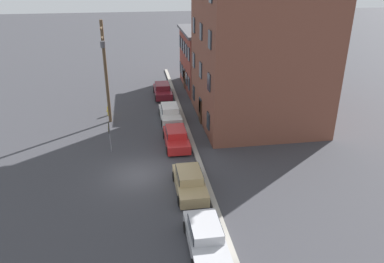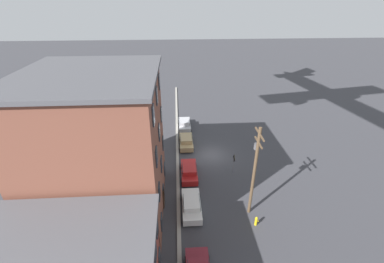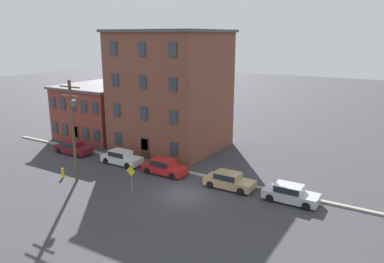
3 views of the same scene
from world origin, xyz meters
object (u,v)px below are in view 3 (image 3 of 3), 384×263
(car_white, at_px, (121,157))
(caution_sign, at_px, (131,175))
(car_silver, at_px, (290,193))
(fire_hydrant, at_px, (63,173))
(car_tan, at_px, (229,180))
(utility_pole, at_px, (73,126))
(car_red, at_px, (164,166))
(car_maroon, at_px, (73,147))

(car_white, xyz_separation_m, caution_sign, (5.82, -5.29, 0.95))
(car_white, xyz_separation_m, car_silver, (17.78, 0.03, 0.00))
(fire_hydrant, bearing_deg, car_tan, 21.91)
(car_silver, distance_m, utility_pole, 19.60)
(car_white, height_order, caution_sign, caution_sign)
(utility_pole, xyz_separation_m, fire_hydrant, (-1.68, -0.22, -4.73))
(car_red, height_order, fire_hydrant, car_red)
(car_red, distance_m, utility_pole, 9.26)
(car_white, distance_m, caution_sign, 7.92)
(car_silver, relative_size, utility_pole, 0.47)
(caution_sign, xyz_separation_m, utility_pole, (-6.28, -0.30, 3.52))
(caution_sign, height_order, utility_pole, utility_pole)
(car_red, bearing_deg, car_maroon, -179.77)
(car_maroon, distance_m, fire_hydrant, 7.60)
(car_silver, bearing_deg, caution_sign, -156.01)
(car_red, height_order, utility_pole, utility_pole)
(car_red, distance_m, fire_hydrant, 9.54)
(caution_sign, distance_m, utility_pole, 7.20)
(car_red, height_order, caution_sign, caution_sign)
(car_maroon, xyz_separation_m, fire_hydrant, (5.01, -5.71, -0.27))
(car_white, height_order, car_tan, same)
(car_red, xyz_separation_m, car_tan, (6.87, 0.06, 0.00))
(car_red, height_order, car_silver, same)
(car_white, height_order, car_silver, same)
(car_tan, bearing_deg, car_silver, 0.22)
(car_red, distance_m, car_silver, 12.31)
(car_tan, xyz_separation_m, fire_hydrant, (-14.48, -5.82, -0.27))
(car_tan, xyz_separation_m, utility_pole, (-12.79, -5.60, 4.46))
(car_red, distance_m, caution_sign, 5.33)
(car_maroon, height_order, utility_pole, utility_pole)
(car_maroon, xyz_separation_m, utility_pole, (6.70, -5.49, 4.46))
(car_white, bearing_deg, car_tan, 0.05)
(car_tan, height_order, fire_hydrant, car_tan)
(car_maroon, relative_size, fire_hydrant, 4.58)
(car_white, relative_size, caution_sign, 1.74)
(car_white, height_order, utility_pole, utility_pole)
(car_tan, relative_size, fire_hydrant, 4.58)
(fire_hydrant, bearing_deg, car_red, 37.13)
(car_white, xyz_separation_m, car_tan, (12.34, 0.01, 0.00))
(car_silver, distance_m, fire_hydrant, 20.76)
(car_white, xyz_separation_m, utility_pole, (-0.46, -5.59, 4.46))
(caution_sign, bearing_deg, fire_hydrant, -176.24)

